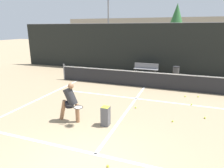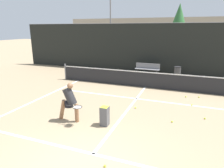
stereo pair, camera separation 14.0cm
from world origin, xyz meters
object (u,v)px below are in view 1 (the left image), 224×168
ball_hopper (106,116)px  courtside_bench (146,68)px  trash_bin (176,72)px  player_practicing (70,101)px  parked_car (154,58)px

ball_hopper → courtside_bench: 8.62m
trash_bin → ball_hopper: bearing=-103.3°
ball_hopper → trash_bin: (1.97, 8.34, 0.04)m
trash_bin → player_practicing: bearing=-111.5°
player_practicing → ball_hopper: 1.42m
player_practicing → trash_bin: (3.32, 8.45, -0.38)m
courtside_bench → trash_bin: (2.16, -0.28, -0.06)m
player_practicing → trash_bin: size_ratio=1.81×
ball_hopper → trash_bin: size_ratio=0.87×
courtside_bench → parked_car: parked_car is taller
player_practicing → parked_car: 13.51m
ball_hopper → player_practicing: bearing=-175.1°
ball_hopper → courtside_bench: size_ratio=0.39×
courtside_bench → ball_hopper: bearing=-87.6°
courtside_bench → trash_bin: bearing=-6.3°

